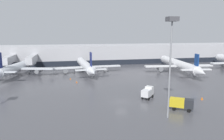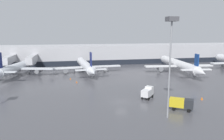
{
  "view_description": "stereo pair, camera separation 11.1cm",
  "coord_description": "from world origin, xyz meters",
  "px_view_note": "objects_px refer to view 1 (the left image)",
  "views": [
    {
      "loc": [
        -11.19,
        -46.48,
        15.99
      ],
      "look_at": [
        2.59,
        24.25,
        3.0
      ],
      "focal_mm": 35.0,
      "sensor_mm": 36.0,
      "label": 1
    },
    {
      "loc": [
        -11.08,
        -46.5,
        15.99
      ],
      "look_at": [
        2.59,
        24.25,
        3.0
      ],
      "focal_mm": 35.0,
      "sensor_mm": 36.0,
      "label": 2
    }
  ],
  "objects_px": {
    "apron_light_mast_6": "(171,39)",
    "service_truck_1": "(182,103)",
    "service_truck_0": "(148,92)",
    "traffic_cone_1": "(77,82)",
    "parked_jet_1": "(86,66)",
    "traffic_cone_0": "(70,79)",
    "parked_jet_2": "(179,64)",
    "traffic_cone_4": "(202,98)",
    "parked_jet_0": "(18,67)"
  },
  "relations": [
    {
      "from": "parked_jet_0",
      "to": "traffic_cone_4",
      "type": "bearing_deg",
      "value": -114.43
    },
    {
      "from": "service_truck_0",
      "to": "apron_light_mast_6",
      "type": "height_order",
      "value": "apron_light_mast_6"
    },
    {
      "from": "traffic_cone_1",
      "to": "parked_jet_1",
      "type": "bearing_deg",
      "value": 75.98
    },
    {
      "from": "service_truck_0",
      "to": "traffic_cone_0",
      "type": "relative_size",
      "value": 7.04
    },
    {
      "from": "parked_jet_2",
      "to": "traffic_cone_4",
      "type": "distance_m",
      "value": 35.41
    },
    {
      "from": "parked_jet_1",
      "to": "apron_light_mast_6",
      "type": "xyz_separation_m",
      "value": [
        11.74,
        -47.2,
        11.73
      ]
    },
    {
      "from": "service_truck_0",
      "to": "service_truck_1",
      "type": "bearing_deg",
      "value": -113.83
    },
    {
      "from": "service_truck_0",
      "to": "apron_light_mast_6",
      "type": "bearing_deg",
      "value": -140.1
    },
    {
      "from": "parked_jet_2",
      "to": "service_truck_0",
      "type": "xyz_separation_m",
      "value": [
        -23.68,
        -29.91,
        -1.49
      ]
    },
    {
      "from": "traffic_cone_4",
      "to": "apron_light_mast_6",
      "type": "xyz_separation_m",
      "value": [
        -12.61,
        -8.43,
        14.15
      ]
    },
    {
      "from": "service_truck_1",
      "to": "apron_light_mast_6",
      "type": "relative_size",
      "value": 0.26
    },
    {
      "from": "apron_light_mast_6",
      "to": "service_truck_1",
      "type": "bearing_deg",
      "value": 34.87
    },
    {
      "from": "service_truck_0",
      "to": "traffic_cone_0",
      "type": "height_order",
      "value": "service_truck_0"
    },
    {
      "from": "traffic_cone_0",
      "to": "apron_light_mast_6",
      "type": "xyz_separation_m",
      "value": [
        17.62,
        -36.45,
        14.21
      ]
    },
    {
      "from": "service_truck_1",
      "to": "traffic_cone_4",
      "type": "relative_size",
      "value": 6.8
    },
    {
      "from": "service_truck_0",
      "to": "traffic_cone_4",
      "type": "distance_m",
      "value": 12.74
    },
    {
      "from": "service_truck_0",
      "to": "parked_jet_1",
      "type": "bearing_deg",
      "value": 60.9
    },
    {
      "from": "parked_jet_2",
      "to": "traffic_cone_1",
      "type": "relative_size",
      "value": 71.52
    },
    {
      "from": "traffic_cone_4",
      "to": "traffic_cone_1",
      "type": "bearing_deg",
      "value": 141.12
    },
    {
      "from": "traffic_cone_1",
      "to": "apron_light_mast_6",
      "type": "relative_size",
      "value": 0.03
    },
    {
      "from": "service_truck_1",
      "to": "apron_light_mast_6",
      "type": "height_order",
      "value": "apron_light_mast_6"
    },
    {
      "from": "parked_jet_1",
      "to": "traffic_cone_4",
      "type": "relative_size",
      "value": 48.63
    },
    {
      "from": "parked_jet_2",
      "to": "apron_light_mast_6",
      "type": "relative_size",
      "value": 2.19
    },
    {
      "from": "service_truck_0",
      "to": "traffic_cone_1",
      "type": "bearing_deg",
      "value": 81.7
    },
    {
      "from": "parked_jet_2",
      "to": "traffic_cone_4",
      "type": "xyz_separation_m",
      "value": [
        -11.48,
        -33.39,
        -2.68
      ]
    },
    {
      "from": "apron_light_mast_6",
      "to": "service_truck_0",
      "type": "bearing_deg",
      "value": 88.0
    },
    {
      "from": "traffic_cone_0",
      "to": "traffic_cone_1",
      "type": "height_order",
      "value": "traffic_cone_0"
    },
    {
      "from": "traffic_cone_1",
      "to": "traffic_cone_4",
      "type": "height_order",
      "value": "traffic_cone_4"
    },
    {
      "from": "parked_jet_0",
      "to": "parked_jet_1",
      "type": "distance_m",
      "value": 24.28
    },
    {
      "from": "traffic_cone_1",
      "to": "apron_light_mast_6",
      "type": "bearing_deg",
      "value": -63.31
    },
    {
      "from": "service_truck_0",
      "to": "traffic_cone_0",
      "type": "xyz_separation_m",
      "value": [
        -18.04,
        24.54,
        -1.25
      ]
    },
    {
      "from": "parked_jet_1",
      "to": "traffic_cone_0",
      "type": "distance_m",
      "value": 12.5
    },
    {
      "from": "parked_jet_1",
      "to": "service_truck_1",
      "type": "height_order",
      "value": "parked_jet_1"
    },
    {
      "from": "service_truck_0",
      "to": "traffic_cone_0",
      "type": "distance_m",
      "value": 30.48
    },
    {
      "from": "parked_jet_1",
      "to": "apron_light_mast_6",
      "type": "relative_size",
      "value": 1.87
    },
    {
      "from": "traffic_cone_0",
      "to": "parked_jet_1",
      "type": "bearing_deg",
      "value": 61.31
    },
    {
      "from": "traffic_cone_0",
      "to": "service_truck_1",
      "type": "bearing_deg",
      "value": -56.58
    },
    {
      "from": "parked_jet_1",
      "to": "traffic_cone_0",
      "type": "relative_size",
      "value": 60.2
    },
    {
      "from": "traffic_cone_0",
      "to": "apron_light_mast_6",
      "type": "distance_m",
      "value": 42.91
    },
    {
      "from": "traffic_cone_0",
      "to": "traffic_cone_4",
      "type": "xyz_separation_m",
      "value": [
        30.23,
        -28.02,
        0.07
      ]
    },
    {
      "from": "parked_jet_2",
      "to": "service_truck_1",
      "type": "height_order",
      "value": "parked_jet_2"
    },
    {
      "from": "parked_jet_0",
      "to": "traffic_cone_1",
      "type": "relative_size",
      "value": 59.33
    },
    {
      "from": "parked_jet_1",
      "to": "service_truck_1",
      "type": "bearing_deg",
      "value": -164.84
    },
    {
      "from": "parked_jet_2",
      "to": "service_truck_1",
      "type": "distance_m",
      "value": 43.49
    },
    {
      "from": "parked_jet_2",
      "to": "service_truck_1",
      "type": "bearing_deg",
      "value": 157.87
    },
    {
      "from": "traffic_cone_0",
      "to": "traffic_cone_1",
      "type": "relative_size",
      "value": 1.01
    },
    {
      "from": "service_truck_0",
      "to": "traffic_cone_1",
      "type": "xyz_separation_m",
      "value": [
        -16.13,
        19.36,
        -1.26
      ]
    },
    {
      "from": "parked_jet_0",
      "to": "traffic_cone_1",
      "type": "distance_m",
      "value": 25.37
    },
    {
      "from": "service_truck_1",
      "to": "apron_light_mast_6",
      "type": "distance_m",
      "value": 14.04
    },
    {
      "from": "parked_jet_0",
      "to": "service_truck_0",
      "type": "xyz_separation_m",
      "value": [
        36.42,
        -34.33,
        -1.63
      ]
    }
  ]
}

